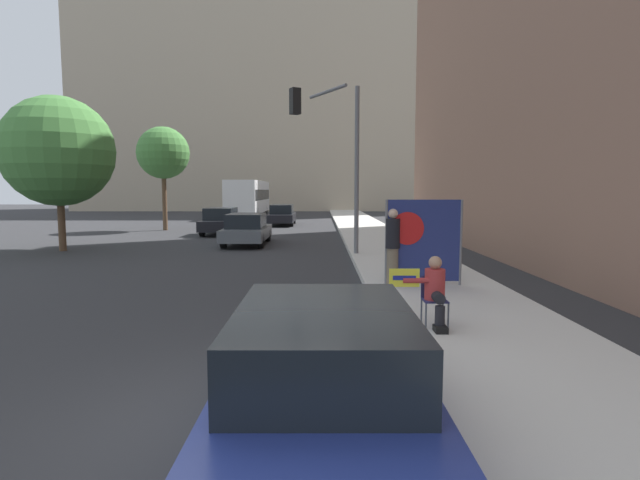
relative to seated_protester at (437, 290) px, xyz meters
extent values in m
plane|color=#303033|center=(-2.79, -3.24, -0.79)|extent=(160.00, 160.00, 0.00)
cube|color=beige|center=(0.84, 11.76, -0.71)|extent=(3.30, 90.00, 0.17)
cube|color=tan|center=(-4.79, 55.07, 17.09)|extent=(52.00, 12.00, 35.77)
cylinder|color=#474C56|center=(-0.16, -0.13, -0.41)|extent=(0.03, 0.03, 0.41)
cylinder|color=#474C56|center=(0.21, -0.13, -0.41)|extent=(0.03, 0.03, 0.41)
cylinder|color=#474C56|center=(-0.16, 0.24, -0.41)|extent=(0.03, 0.03, 0.41)
cylinder|color=#474C56|center=(0.21, 0.24, -0.41)|extent=(0.03, 0.03, 0.41)
cube|color=navy|center=(0.02, 0.05, -0.20)|extent=(0.40, 0.40, 0.02)
cube|color=navy|center=(0.02, 0.24, 0.00)|extent=(0.40, 0.02, 0.38)
cylinder|color=black|center=(0.02, -0.11, -0.10)|extent=(0.18, 0.42, 0.18)
cylinder|color=black|center=(0.02, -0.32, -0.41)|extent=(0.16, 0.16, 0.41)
cube|color=black|center=(0.02, -0.38, -0.57)|extent=(0.20, 0.28, 0.10)
cylinder|color=#B23333|center=(0.02, 0.08, 0.07)|extent=(0.34, 0.34, 0.52)
sphere|color=tan|center=(0.02, 0.08, 0.44)|extent=(0.22, 0.22, 0.22)
cylinder|color=#B23333|center=(-0.30, 0.00, 0.15)|extent=(0.45, 0.09, 0.09)
cube|color=yellow|center=(-0.51, 0.00, 0.20)|extent=(0.51, 0.02, 0.31)
cube|color=navy|center=(-0.51, -0.01, 0.20)|extent=(0.39, 0.01, 0.07)
cylinder|color=#756651|center=(-0.18, 3.60, -0.17)|extent=(0.28, 0.28, 0.89)
cylinder|color=black|center=(-0.18, 3.60, 0.63)|extent=(0.34, 0.34, 0.71)
sphere|color=beige|center=(-0.18, 3.60, 1.10)|extent=(0.23, 0.23, 0.23)
cylinder|color=#334775|center=(1.17, 5.62, -0.18)|extent=(0.28, 0.28, 0.87)
cylinder|color=silver|center=(1.17, 5.62, 0.60)|extent=(0.34, 0.34, 0.69)
sphere|color=tan|center=(1.17, 5.62, 1.06)|extent=(0.23, 0.23, 0.23)
cylinder|color=slate|center=(-0.33, 3.60, 0.41)|extent=(0.06, 0.06, 2.05)
cylinder|color=slate|center=(1.44, 3.60, 0.41)|extent=(0.06, 0.06, 2.05)
cube|color=navy|center=(0.55, 3.60, 0.46)|extent=(1.78, 0.02, 1.95)
cylinder|color=red|center=(0.16, 3.58, 0.75)|extent=(0.78, 0.01, 0.78)
cylinder|color=slate|center=(-0.60, 9.69, 2.33)|extent=(0.16, 0.16, 5.90)
cylinder|color=slate|center=(-1.67, 9.11, 4.98)|extent=(1.26, 2.18, 0.11)
cube|color=black|center=(-2.73, 8.53, 4.56)|extent=(0.41, 0.41, 0.84)
sphere|color=green|center=(-2.73, 8.53, 4.28)|extent=(0.18, 0.18, 0.18)
cube|color=navy|center=(-1.88, -3.47, -0.28)|extent=(1.89, 4.68, 0.49)
cube|color=black|center=(-1.88, -3.66, 0.26)|extent=(1.63, 2.43, 0.60)
cylinder|color=black|center=(-2.71, -2.02, -0.47)|extent=(0.22, 0.64, 0.64)
cylinder|color=black|center=(-1.04, -2.02, -0.47)|extent=(0.22, 0.64, 0.64)
cube|color=#565B60|center=(-5.20, 14.10, -0.26)|extent=(1.80, 4.52, 0.51)
cube|color=black|center=(-5.20, 13.92, 0.30)|extent=(1.55, 2.35, 0.62)
cylinder|color=black|center=(-5.99, 15.50, -0.47)|extent=(0.22, 0.64, 0.64)
cylinder|color=black|center=(-4.41, 15.50, -0.47)|extent=(0.22, 0.64, 0.64)
cylinder|color=black|center=(-5.99, 12.70, -0.47)|extent=(0.22, 0.64, 0.64)
cylinder|color=black|center=(-4.41, 12.70, -0.47)|extent=(0.22, 0.64, 0.64)
cube|color=black|center=(-7.38, 19.38, -0.24)|extent=(1.75, 4.32, 0.55)
cube|color=black|center=(-7.38, 19.21, 0.36)|extent=(1.51, 2.25, 0.65)
cylinder|color=black|center=(-8.14, 20.72, -0.47)|extent=(0.22, 0.64, 0.64)
cylinder|color=black|center=(-6.61, 20.72, -0.47)|extent=(0.22, 0.64, 0.64)
cylinder|color=black|center=(-8.14, 18.04, -0.47)|extent=(0.22, 0.64, 0.64)
cylinder|color=black|center=(-6.61, 18.04, -0.47)|extent=(0.22, 0.64, 0.64)
cube|color=black|center=(-4.56, 26.60, -0.25)|extent=(1.72, 4.79, 0.53)
cube|color=black|center=(-4.56, 26.40, 0.33)|extent=(1.48, 2.49, 0.63)
cylinder|color=black|center=(-5.31, 28.08, -0.47)|extent=(0.22, 0.64, 0.64)
cylinder|color=black|center=(-3.81, 28.08, -0.47)|extent=(0.22, 0.64, 0.64)
cylinder|color=black|center=(-5.31, 25.11, -0.47)|extent=(0.22, 0.64, 0.64)
cylinder|color=black|center=(-3.81, 25.11, -0.47)|extent=(0.22, 0.64, 0.64)
cube|color=silver|center=(-8.36, 36.90, 1.06)|extent=(2.57, 11.20, 2.82)
cube|color=black|center=(-8.36, 36.90, 1.23)|extent=(2.59, 10.64, 0.91)
cylinder|color=black|center=(-9.49, 40.37, -0.27)|extent=(0.30, 1.04, 1.04)
cylinder|color=black|center=(-7.22, 40.37, -0.27)|extent=(0.30, 1.04, 1.04)
cylinder|color=black|center=(-9.49, 33.43, -0.27)|extent=(0.30, 1.04, 1.04)
cylinder|color=black|center=(-7.22, 33.43, -0.27)|extent=(0.30, 1.04, 1.04)
cylinder|color=brown|center=(-12.31, 11.80, 0.43)|extent=(0.28, 0.28, 2.45)
sphere|color=#47843D|center=(-12.31, 11.80, 3.18)|extent=(4.34, 4.34, 4.34)
cylinder|color=brown|center=(-11.37, 22.17, 1.00)|extent=(0.28, 0.28, 3.58)
sphere|color=#47843D|center=(-11.37, 22.17, 3.89)|extent=(3.13, 3.13, 3.13)
camera|label=1|loc=(-1.91, -8.20, 1.66)|focal=28.00mm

